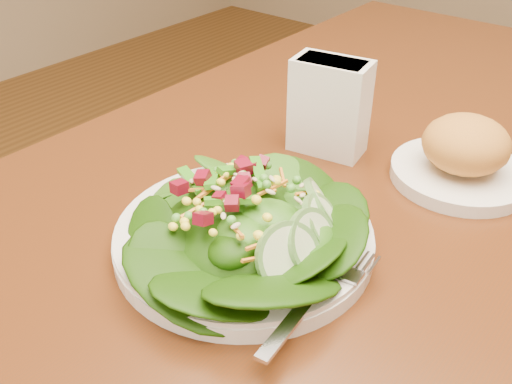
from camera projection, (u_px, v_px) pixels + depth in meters
dining_table at (402, 249)px, 0.75m from camera, size 0.90×1.40×0.75m
salad_plate at (251, 228)px, 0.57m from camera, size 0.27×0.27×0.08m
bread_plate at (463, 156)px, 0.68m from camera, size 0.17×0.17×0.08m
napkin_holder at (330, 104)px, 0.73m from camera, size 0.10×0.07×0.13m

